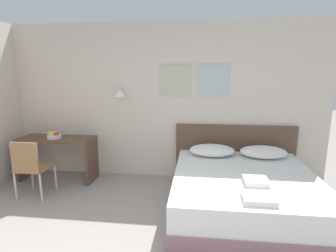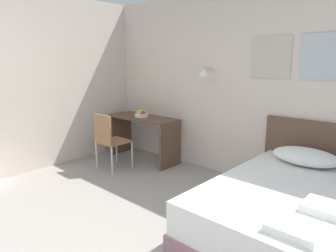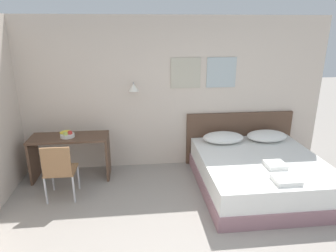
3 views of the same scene
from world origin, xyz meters
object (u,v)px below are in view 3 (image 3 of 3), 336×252
object	(u,v)px
desk_chair	(59,168)
headboard	(239,137)
pillow_left	(223,138)
desk	(70,149)
fruit_bowl	(67,134)
bed	(260,174)
pillow_right	(267,136)
folded_towel_near_foot	(275,165)
folded_towel_mid_bed	(286,180)

from	to	relation	value
desk_chair	headboard	bearing A→B (deg)	18.89
pillow_left	desk_chair	distance (m)	2.74
desk	fruit_bowl	size ratio (longest dim) A/B	5.15
bed	pillow_left	distance (m)	0.90
pillow_left	desk_chair	world-z (taller)	desk_chair
headboard	desk	world-z (taller)	headboard
headboard	pillow_left	distance (m)	0.52
bed	pillow_right	distance (m)	0.90
bed	headboard	distance (m)	1.07
headboard	pillow_right	distance (m)	0.52
bed	pillow_left	bearing A→B (deg)	118.69
headboard	fruit_bowl	bearing A→B (deg)	-173.34
desk	desk_chair	bearing A→B (deg)	-91.73
desk	headboard	bearing A→B (deg)	6.25
pillow_left	desk	world-z (taller)	desk
pillow_left	fruit_bowl	xyz separation A→B (m)	(-2.64, -0.04, 0.18)
desk	fruit_bowl	distance (m)	0.27
bed	desk	xyz separation A→B (m)	(-3.02, 0.71, 0.26)
desk	pillow_right	bearing A→B (deg)	0.25
folded_towel_near_foot	desk	distance (m)	3.26
bed	pillow_left	size ratio (longest dim) A/B	2.83
bed	folded_towel_mid_bed	xyz separation A→B (m)	(0.02, -0.75, 0.30)
headboard	pillow_right	size ratio (longest dim) A/B	2.79
headboard	desk_chair	world-z (taller)	headboard
folded_towel_near_foot	fruit_bowl	distance (m)	3.28
bed	pillow_right	xyz separation A→B (m)	(0.40, 0.73, 0.35)
headboard	folded_towel_near_foot	xyz separation A→B (m)	(0.08, -1.35, 0.07)
pillow_left	fruit_bowl	distance (m)	2.64
headboard	pillow_right	bearing A→B (deg)	-38.47
pillow_right	bed	bearing A→B (deg)	-118.69
pillow_right	fruit_bowl	distance (m)	3.44
bed	pillow_left	xyz separation A→B (m)	(-0.40, 0.73, 0.35)
pillow_right	fruit_bowl	world-z (taller)	fruit_bowl
bed	folded_towel_near_foot	world-z (taller)	folded_towel_near_foot
folded_towel_near_foot	fruit_bowl	bearing A→B (deg)	162.32
bed	pillow_right	world-z (taller)	pillow_right
pillow_left	bed	bearing A→B (deg)	-61.31
bed	folded_towel_near_foot	distance (m)	0.43
pillow_left	pillow_right	xyz separation A→B (m)	(0.80, 0.00, 0.00)
pillow_right	desk	bearing A→B (deg)	-179.75
pillow_left	desk_chair	size ratio (longest dim) A/B	0.81
folded_towel_mid_bed	desk_chair	xyz separation A→B (m)	(-3.06, 0.76, -0.04)
desk_chair	fruit_bowl	distance (m)	0.74
folded_towel_near_foot	folded_towel_mid_bed	world-z (taller)	same
desk	bed	bearing A→B (deg)	-13.28
bed	pillow_right	bearing A→B (deg)	61.31
pillow_left	fruit_bowl	size ratio (longest dim) A/B	2.92
pillow_right	pillow_left	bearing A→B (deg)	180.00
pillow_left	desk	bearing A→B (deg)	-179.68
pillow_right	folded_towel_mid_bed	world-z (taller)	pillow_right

